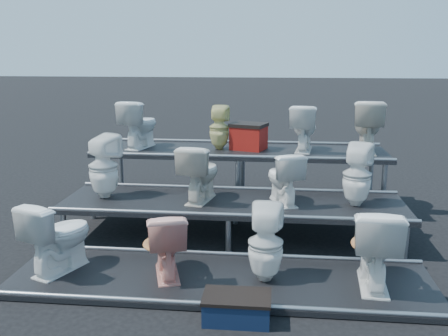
# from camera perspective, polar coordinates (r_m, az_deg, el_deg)

# --- Properties ---
(ground) EXTENTS (80.00, 80.00, 0.00)m
(ground) POSITION_cam_1_polar(r_m,az_deg,el_deg) (6.32, 0.94, -7.81)
(ground) COLOR black
(ground) RESTS_ON ground
(tier_front) EXTENTS (4.20, 1.20, 0.06)m
(tier_front) POSITION_cam_1_polar(r_m,az_deg,el_deg) (5.12, -0.42, -12.68)
(tier_front) COLOR black
(tier_front) RESTS_ON ground
(tier_mid) EXTENTS (4.20, 1.20, 0.46)m
(tier_mid) POSITION_cam_1_polar(r_m,az_deg,el_deg) (6.24, 0.95, -5.84)
(tier_mid) COLOR black
(tier_mid) RESTS_ON ground
(tier_back) EXTENTS (4.20, 1.20, 0.86)m
(tier_back) POSITION_cam_1_polar(r_m,az_deg,el_deg) (7.42, 1.88, -1.12)
(tier_back) COLOR black
(tier_back) RESTS_ON ground
(toilet_0) EXTENTS (0.67, 0.84, 0.75)m
(toilet_0) POSITION_cam_1_polar(r_m,az_deg,el_deg) (5.39, -18.37, -7.32)
(toilet_0) COLOR white
(toilet_0) RESTS_ON tier_front
(toilet_1) EXTENTS (0.56, 0.75, 0.68)m
(toilet_1) POSITION_cam_1_polar(r_m,az_deg,el_deg) (5.05, -6.65, -8.52)
(toilet_1) COLOR #EB9E8F
(toilet_1) RESTS_ON tier_front
(toilet_2) EXTENTS (0.37, 0.37, 0.77)m
(toilet_2) POSITION_cam_1_polar(r_m,az_deg,el_deg) (4.92, 4.78, -8.55)
(toilet_2) COLOR white
(toilet_2) RESTS_ON tier_front
(toilet_3) EXTENTS (0.50, 0.82, 0.80)m
(toilet_3) POSITION_cam_1_polar(r_m,az_deg,el_deg) (5.00, 16.81, -8.50)
(toilet_3) COLOR white
(toilet_3) RESTS_ON tier_front
(toilet_4) EXTENTS (0.48, 0.49, 0.80)m
(toilet_4) POSITION_cam_1_polar(r_m,az_deg,el_deg) (6.41, -13.62, 0.17)
(toilet_4) COLOR white
(toilet_4) RESTS_ON tier_mid
(toilet_5) EXTENTS (0.52, 0.76, 0.71)m
(toilet_5) POSITION_cam_1_polar(r_m,az_deg,el_deg) (6.12, -2.76, -0.53)
(toilet_5) COLOR silver
(toilet_5) RESTS_ON tier_mid
(toilet_6) EXTENTS (0.55, 0.71, 0.64)m
(toilet_6) POSITION_cam_1_polar(r_m,az_deg,el_deg) (6.06, 6.79, -1.09)
(toilet_6) COLOR white
(toilet_6) RESTS_ON tier_mid
(toilet_7) EXTENTS (0.43, 0.44, 0.75)m
(toilet_7) POSITION_cam_1_polar(r_m,az_deg,el_deg) (6.12, 14.98, -0.76)
(toilet_7) COLOR white
(toilet_7) RESTS_ON tier_mid
(toilet_8) EXTENTS (0.55, 0.77, 0.70)m
(toilet_8) POSITION_cam_1_polar(r_m,az_deg,el_deg) (7.53, -9.63, 4.97)
(toilet_8) COLOR white
(toilet_8) RESTS_ON tier_back
(toilet_9) EXTENTS (0.30, 0.31, 0.64)m
(toilet_9) POSITION_cam_1_polar(r_m,az_deg,el_deg) (7.30, -0.55, 4.65)
(toilet_9) COLOR #D8D186
(toilet_9) RESTS_ON tier_back
(toilet_10) EXTENTS (0.45, 0.70, 0.67)m
(toilet_10) POSITION_cam_1_polar(r_m,az_deg,el_deg) (7.26, 9.10, 4.56)
(toilet_10) COLOR white
(toilet_10) RESTS_ON tier_back
(toilet_11) EXTENTS (0.48, 0.77, 0.75)m
(toilet_11) POSITION_cam_1_polar(r_m,az_deg,el_deg) (7.36, 16.06, 4.62)
(toilet_11) COLOR silver
(toilet_11) RESTS_ON tier_back
(red_crate) EXTENTS (0.56, 0.50, 0.34)m
(red_crate) POSITION_cam_1_polar(r_m,az_deg,el_deg) (7.32, 2.83, 3.44)
(red_crate) COLOR maroon
(red_crate) RESTS_ON tier_back
(step_stool) EXTENTS (0.57, 0.34, 0.20)m
(step_stool) POSITION_cam_1_polar(r_m,az_deg,el_deg) (4.45, 1.47, -15.84)
(step_stool) COLOR #0E1A33
(step_stool) RESTS_ON ground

